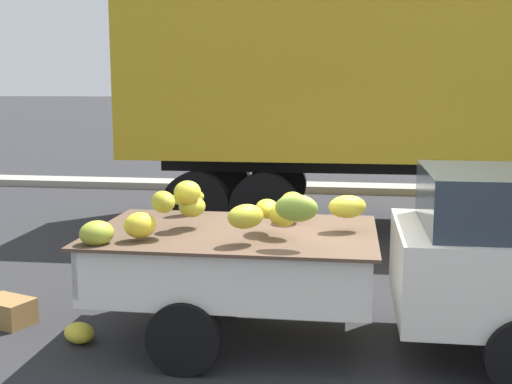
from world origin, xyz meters
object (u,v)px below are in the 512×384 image
Objects in this scene: pickup_truck at (432,258)px; fallen_banana_bunch_near_tailgate at (79,333)px; semi_trailer at (488,78)px; produce_crate at (7,311)px.

fallen_banana_bunch_near_tailgate is at bearing -175.24° from pickup_truck.
semi_trailer reaches higher than fallen_banana_bunch_near_tailgate.
pickup_truck is at bearing 5.16° from fallen_banana_bunch_near_tailgate.
semi_trailer reaches higher than pickup_truck.
pickup_truck is at bearing -105.95° from semi_trailer.
produce_crate reaches higher than fallen_banana_bunch_near_tailgate.
pickup_truck is 0.39× the size of semi_trailer.
pickup_truck is 5.78m from semi_trailer.
pickup_truck is 3.40m from fallen_banana_bunch_near_tailgate.
produce_crate is (-0.94, 0.36, 0.04)m from fallen_banana_bunch_near_tailgate.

